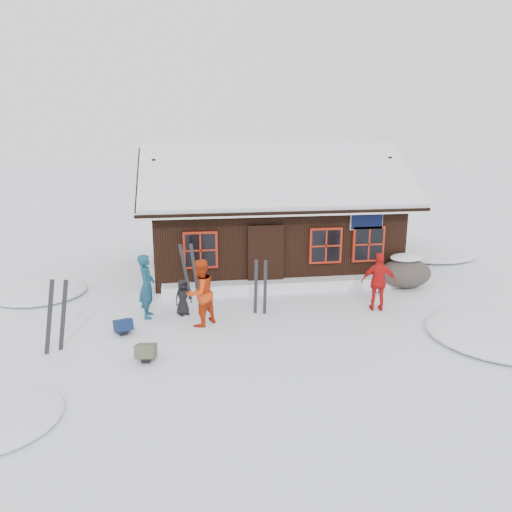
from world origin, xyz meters
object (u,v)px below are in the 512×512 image
object	(u,v)px
skier_teal	(147,286)
backpack_blue	(123,328)
skier_orange_left	(200,293)
ski_pair_left	(56,317)
backpack_olive	(146,354)
skier_orange_right	(379,282)
boulder	(405,272)
skier_crouched	(183,297)
ski_poles	(379,276)

from	to	relation	value
skier_teal	backpack_blue	bearing A→B (deg)	153.45
skier_orange_left	ski_pair_left	xyz separation A→B (m)	(-3.26, -1.08, -0.04)
skier_teal	backpack_olive	distance (m)	2.70
ski_pair_left	skier_orange_left	bearing A→B (deg)	8.66
skier_orange_right	boulder	distance (m)	2.48
skier_crouched	ski_pair_left	xyz separation A→B (m)	(-2.82, -1.88, 0.34)
ski_pair_left	backpack_olive	xyz separation A→B (m)	(1.99, -0.76, -0.69)
skier_teal	ski_poles	xyz separation A→B (m)	(6.79, 0.82, -0.26)
skier_teal	skier_orange_left	size ratio (longest dim) A/B	0.99
skier_orange_right	backpack_blue	xyz separation A→B (m)	(-6.84, -0.62, -0.68)
skier_orange_left	ski_pair_left	bearing A→B (deg)	-23.72
skier_teal	backpack_blue	xyz separation A→B (m)	(-0.55, -1.02, -0.73)
skier_teal	backpack_blue	distance (m)	1.37
backpack_olive	ski_pair_left	bearing A→B (deg)	166.02
skier_orange_left	backpack_olive	xyz separation A→B (m)	(-1.27, -1.84, -0.73)
skier_orange_left	backpack_blue	xyz separation A→B (m)	(-1.92, -0.26, -0.73)
skier_teal	skier_orange_right	world-z (taller)	skier_teal
skier_orange_right	ski_pair_left	distance (m)	8.30
boulder	backpack_olive	bearing A→B (deg)	-152.71
skier_crouched	backpack_blue	bearing A→B (deg)	-173.51
skier_orange_right	ski_pair_left	xyz separation A→B (m)	(-8.17, -1.45, 0.01)
boulder	backpack_olive	world-z (taller)	boulder
ski_pair_left	backpack_olive	size ratio (longest dim) A/B	3.25
boulder	backpack_olive	xyz separation A→B (m)	(-7.82, -4.03, -0.34)
skier_teal	boulder	world-z (taller)	skier_teal
ski_pair_left	backpack_olive	bearing A→B (deg)	-30.58
ski_poles	skier_orange_left	bearing A→B (deg)	-163.71
skier_teal	skier_orange_right	size ratio (longest dim) A/B	1.06
skier_orange_left	ski_poles	xyz separation A→B (m)	(5.41, 1.58, -0.26)
skier_teal	skier_orange_right	bearing A→B (deg)	-92.11
skier_orange_right	boulder	size ratio (longest dim) A/B	0.99
backpack_blue	boulder	bearing A→B (deg)	-3.58
ski_pair_left	backpack_blue	distance (m)	1.71
skier_teal	backpack_blue	size ratio (longest dim) A/B	3.32
skier_orange_left	backpack_olive	distance (m)	2.35
skier_crouched	boulder	xyz separation A→B (m)	(6.99, 1.40, -0.01)
boulder	ski_pair_left	distance (m)	10.35
ski_pair_left	ski_poles	bearing A→B (deg)	7.35
ski_pair_left	skier_orange_right	bearing A→B (deg)	0.29
boulder	backpack_blue	xyz separation A→B (m)	(-8.47, -2.45, -0.35)
skier_orange_right	backpack_olive	size ratio (longest dim) A/B	3.03
skier_orange_right	ski_pair_left	bearing A→B (deg)	24.62
ski_poles	ski_pair_left	bearing A→B (deg)	-162.91
skier_crouched	skier_teal	bearing A→B (deg)	152.94
skier_orange_right	skier_orange_left	bearing A→B (deg)	18.80
ski_poles	backpack_olive	bearing A→B (deg)	-152.88
skier_teal	backpack_blue	world-z (taller)	skier_teal
ski_pair_left	backpack_blue	world-z (taller)	ski_pair_left
skier_crouched	ski_poles	size ratio (longest dim) A/B	0.76
skier_orange_right	backpack_olive	bearing A→B (deg)	34.18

